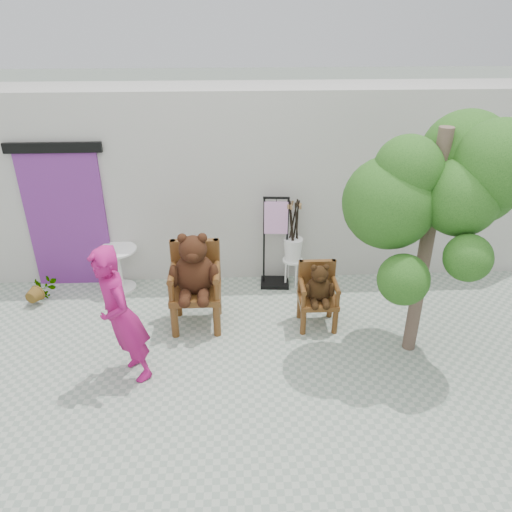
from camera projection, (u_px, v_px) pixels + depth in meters
The scene contains 11 objects.
ground_plane at pixel (273, 384), 6.04m from camera, with size 60.00×60.00×0.00m, color #969F8F.
back_wall at pixel (259, 182), 8.09m from camera, with size 9.00×1.00×3.00m, color #BBB8AF.
doorway at pixel (66, 217), 7.66m from camera, with size 1.40×0.11×2.33m.
chair_big at pixel (195, 274), 6.78m from camera, with size 0.69×0.76×1.43m.
chair_small at pixel (318, 289), 6.89m from camera, with size 0.53×0.52×0.98m.
person at pixel (121, 316), 5.75m from camera, with size 0.66×0.43×1.80m, color #A0135F.
cafe_table at pixel (119, 264), 7.83m from camera, with size 0.60×0.60×0.70m.
display_stand at pixel (275, 252), 7.86m from camera, with size 0.48×0.38×1.51m.
stool_bucket at pixel (293, 249), 7.85m from camera, with size 0.32×0.32×1.45m.
tree at pixel (447, 185), 5.65m from camera, with size 2.12×1.73×3.06m.
potted_plant at pixel (40, 289), 7.58m from camera, with size 0.38×0.33×0.43m, color #173E10.
Camera 1 is at (-0.42, -4.62, 4.18)m, focal length 35.00 mm.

